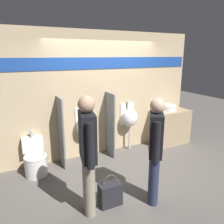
# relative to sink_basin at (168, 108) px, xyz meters

# --- Properties ---
(ground_plane) EXTENTS (16.00, 16.00, 0.00)m
(ground_plane) POSITION_rel_sink_basin_xyz_m (-1.65, -0.36, -0.93)
(ground_plane) COLOR #5B5651
(display_wall) EXTENTS (4.45, 0.07, 2.70)m
(display_wall) POSITION_rel_sink_basin_xyz_m (-1.65, 0.24, 0.43)
(display_wall) COLOR tan
(display_wall) RESTS_ON ground_plane
(sink_counter) EXTENTS (0.95, 0.52, 0.86)m
(sink_counter) POSITION_rel_sink_basin_xyz_m (0.05, -0.05, -0.50)
(sink_counter) COLOR tan
(sink_counter) RESTS_ON ground_plane
(sink_basin) EXTENTS (0.38, 0.38, 0.28)m
(sink_basin) POSITION_rel_sink_basin_xyz_m (0.00, 0.00, 0.00)
(sink_basin) COLOR white
(sink_basin) RESTS_ON sink_counter
(cell_phone) EXTENTS (0.07, 0.14, 0.01)m
(cell_phone) POSITION_rel_sink_basin_xyz_m (-0.23, -0.16, -0.06)
(cell_phone) COLOR #B7B7BC
(cell_phone) RESTS_ON sink_counter
(divider_near_counter) EXTENTS (0.03, 0.43, 1.42)m
(divider_near_counter) POSITION_rel_sink_basin_xyz_m (-2.70, -0.01, -0.22)
(divider_near_counter) COLOR slate
(divider_near_counter) RESTS_ON ground_plane
(divider_mid) EXTENTS (0.03, 0.43, 1.42)m
(divider_mid) POSITION_rel_sink_basin_xyz_m (-1.61, -0.01, -0.22)
(divider_mid) COLOR slate
(divider_mid) RESTS_ON ground_plane
(urinal_near_counter) EXTENTS (0.37, 0.30, 1.16)m
(urinal_near_counter) POSITION_rel_sink_basin_xyz_m (-2.15, 0.07, -0.15)
(urinal_near_counter) COLOR silver
(urinal_near_counter) RESTS_ON ground_plane
(urinal_far) EXTENTS (0.37, 0.30, 1.16)m
(urinal_far) POSITION_rel_sink_basin_xyz_m (-1.07, 0.07, -0.15)
(urinal_far) COLOR silver
(urinal_far) RESTS_ON ground_plane
(toilet) EXTENTS (0.42, 0.59, 0.81)m
(toilet) POSITION_rel_sink_basin_xyz_m (-3.24, -0.11, -0.66)
(toilet) COLOR white
(toilet) RESTS_ON ground_plane
(person_in_vest) EXTENTS (0.38, 0.48, 1.63)m
(person_in_vest) POSITION_rel_sink_basin_xyz_m (-1.73, -1.76, -0.03)
(person_in_vest) COLOR #282D4C
(person_in_vest) RESTS_ON ground_plane
(person_with_lanyard) EXTENTS (0.27, 0.59, 1.71)m
(person_with_lanyard) POSITION_rel_sink_basin_xyz_m (-2.69, -1.54, 0.02)
(person_with_lanyard) COLOR gray
(person_with_lanyard) RESTS_ON ground_plane
(shopping_bag) EXTENTS (0.34, 0.19, 0.50)m
(shopping_bag) POSITION_rel_sink_basin_xyz_m (-2.36, -1.55, -0.75)
(shopping_bag) COLOR #232328
(shopping_bag) RESTS_ON ground_plane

